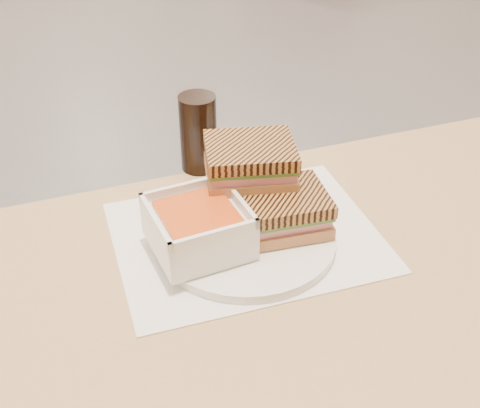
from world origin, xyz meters
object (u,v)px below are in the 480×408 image
object	(u,v)px
plate	(246,238)
soup_bowl	(198,228)
panini_lower	(282,210)
cola_glass	(198,133)
main_table	(359,340)

from	to	relation	value
plate	soup_bowl	world-z (taller)	soup_bowl
panini_lower	cola_glass	xyz separation A→B (m)	(-0.05, 0.23, 0.02)
main_table	panini_lower	bearing A→B (deg)	116.38
panini_lower	soup_bowl	bearing A→B (deg)	-179.97
main_table	soup_bowl	bearing A→B (deg)	145.02
panini_lower	main_table	bearing A→B (deg)	-63.62
panini_lower	cola_glass	world-z (taller)	cola_glass
cola_glass	plate	bearing A→B (deg)	-90.75
plate	soup_bowl	xyz separation A→B (m)	(-0.07, -0.00, 0.04)
main_table	plate	bearing A→B (deg)	132.09
soup_bowl	main_table	bearing A→B (deg)	-34.98
plate	soup_bowl	distance (m)	0.08
main_table	plate	world-z (taller)	plate
soup_bowl	panini_lower	xyz separation A→B (m)	(0.13, 0.00, -0.00)
main_table	panini_lower	distance (m)	0.22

